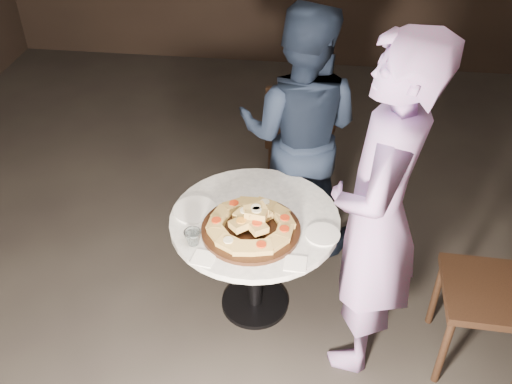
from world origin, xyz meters
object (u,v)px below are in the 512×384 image
Objects in this scene: chair_far at (300,133)px; diner_teal at (377,217)px; diner_navy at (300,133)px; focaccia_pile at (252,222)px; table at (255,235)px; water_glass at (193,238)px; serving_board at (251,230)px.

diner_teal reaches higher than chair_far.
diner_teal reaches higher than diner_navy.
focaccia_pile is 0.63m from diner_teal.
focaccia_pile is (-0.00, -0.11, 0.18)m from table.
diner_teal is at bearing 122.49° from diner_navy.
chair_far is 0.50× the size of diner_teal.
focaccia_pile is 5.14× the size of water_glass.
focaccia_pile is at bearing 83.90° from diner_navy.
chair_far is (0.45, 1.34, -0.19)m from water_glass.
diner_navy is at bearing 76.15° from serving_board.
chair_far is (0.17, 1.21, -0.21)m from focaccia_pile.
focaccia_pile is at bearing 25.43° from water_glass.
chair_far is at bearing -150.20° from diner_teal.
serving_board is 5.81× the size of water_glass.
table is 0.40m from water_glass.
diner_navy is 0.88× the size of diner_teal.
water_glass is 0.89m from diner_teal.
serving_board is at bearing -93.11° from table.
serving_board is at bearing -87.29° from diner_teal.
serving_board is 0.28× the size of diner_teal.
chair_far is at bearing 81.69° from serving_board.
diner_teal is (0.42, -1.31, 0.39)m from chair_far.
diner_navy is at bearing 74.47° from table.
water_glass is at bearing 70.56° from diner_navy.
focaccia_pile is at bearing -91.66° from table.
table is at bearing 40.61° from water_glass.
serving_board is 0.81m from diner_navy.
diner_teal is (0.59, -0.10, 0.18)m from focaccia_pile.
diner_navy is at bearing 76.31° from focaccia_pile.
serving_board is 0.32× the size of diner_navy.
serving_board is 1.13× the size of focaccia_pile.
water_glass is (-0.28, -0.24, 0.16)m from table.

